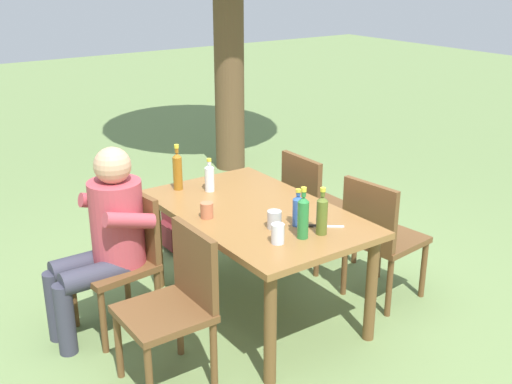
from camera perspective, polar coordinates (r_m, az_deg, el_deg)
name	(u,v)px	position (r m, az deg, el deg)	size (l,w,h in m)	color
ground_plane	(256,310)	(4.25, 0.00, -10.68)	(24.00, 24.00, 0.00)	#6B844C
dining_table	(256,223)	(3.97, 0.00, -2.86)	(1.50, 0.91, 0.72)	olive
chair_near_left	(124,254)	(3.97, -11.92, -5.51)	(0.49, 0.49, 0.87)	brown
chair_near_right	(176,300)	(3.42, -7.24, -9.68)	(0.44, 0.44, 0.87)	brown
chair_far_left	(313,203)	(4.69, 5.19, -1.02)	(0.44, 0.44, 0.87)	brown
chair_far_right	(379,234)	(4.24, 11.13, -3.75)	(0.49, 0.49, 0.87)	brown
person_in_white_shirt	(105,234)	(3.86, -13.52, -3.70)	(0.47, 0.61, 1.18)	#B7424C
bottle_green	(303,216)	(3.50, 4.30, -2.22)	(0.06, 0.06, 0.30)	#287A38
bottle_blue	(298,210)	(3.68, 3.83, -1.64)	(0.06, 0.06, 0.23)	#2D56A3
bottle_clear	(210,177)	(4.23, -4.25, 1.36)	(0.06, 0.06, 0.23)	white
bottle_olive	(322,214)	(3.57, 6.02, -2.02)	(0.06, 0.06, 0.28)	#566623
bottle_amber	(178,170)	(4.28, -7.14, 1.98)	(0.06, 0.06, 0.32)	#996019
cup_glass	(278,234)	(3.46, 1.99, -3.81)	(0.07, 0.07, 0.11)	silver
cup_terracotta	(207,210)	(3.81, -4.49, -1.67)	(0.08, 0.08, 0.10)	#BC6B47
cup_steel	(274,220)	(3.65, 1.68, -2.52)	(0.08, 0.08, 0.11)	#B2B7BC
table_knife	(320,226)	(3.70, 5.87, -3.11)	(0.16, 0.21, 0.01)	silver
backpack_by_near_side	(179,225)	(5.05, -7.06, -3.01)	(0.34, 0.22, 0.43)	maroon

